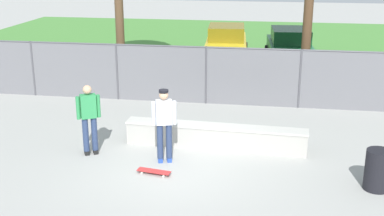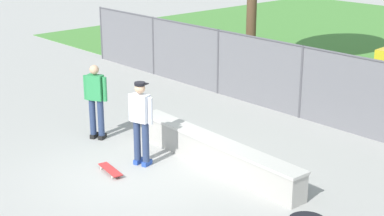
{
  "view_description": "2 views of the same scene",
  "coord_description": "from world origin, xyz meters",
  "px_view_note": "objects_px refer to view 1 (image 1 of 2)",
  "views": [
    {
      "loc": [
        2.13,
        -10.79,
        5.03
      ],
      "look_at": [
        0.18,
        1.29,
        1.12
      ],
      "focal_mm": 46.93,
      "sensor_mm": 36.0,
      "label": 1
    },
    {
      "loc": [
        8.97,
        -6.68,
        5.07
      ],
      "look_at": [
        0.26,
        1.26,
        1.23
      ],
      "focal_mm": 54.8,
      "sensor_mm": 36.0,
      "label": 2
    }
  ],
  "objects_px": {
    "skateboard": "(154,171)",
    "car_yellow": "(226,43)",
    "concrete_ledge": "(215,136)",
    "bystander": "(89,117)",
    "skateboarder": "(164,122)",
    "car_green": "(290,47)",
    "trash_bin": "(378,170)"
  },
  "relations": [
    {
      "from": "car_yellow",
      "to": "skateboarder",
      "type": "bearing_deg",
      "value": -91.82
    },
    {
      "from": "concrete_ledge",
      "to": "bystander",
      "type": "xyz_separation_m",
      "value": [
        -3.09,
        -0.91,
        0.69
      ]
    },
    {
      "from": "concrete_ledge",
      "to": "bystander",
      "type": "distance_m",
      "value": 3.29
    },
    {
      "from": "car_green",
      "to": "trash_bin",
      "type": "xyz_separation_m",
      "value": [
        1.61,
        -12.12,
        -0.39
      ]
    },
    {
      "from": "car_yellow",
      "to": "bystander",
      "type": "bearing_deg",
      "value": -101.3
    },
    {
      "from": "skateboarder",
      "to": "bystander",
      "type": "distance_m",
      "value": 1.97
    },
    {
      "from": "skateboard",
      "to": "car_green",
      "type": "bearing_deg",
      "value": 74.57
    },
    {
      "from": "skateboarder",
      "to": "car_green",
      "type": "height_order",
      "value": "skateboarder"
    },
    {
      "from": "skateboarder",
      "to": "car_yellow",
      "type": "distance_m",
      "value": 11.9
    },
    {
      "from": "car_green",
      "to": "skateboarder",
      "type": "bearing_deg",
      "value": -105.96
    },
    {
      "from": "bystander",
      "to": "skateboarder",
      "type": "bearing_deg",
      "value": -5.08
    },
    {
      "from": "concrete_ledge",
      "to": "car_yellow",
      "type": "height_order",
      "value": "car_yellow"
    },
    {
      "from": "skateboard",
      "to": "car_green",
      "type": "distance_m",
      "value": 12.64
    },
    {
      "from": "car_green",
      "to": "concrete_ledge",
      "type": "bearing_deg",
      "value": -101.7
    },
    {
      "from": "bystander",
      "to": "trash_bin",
      "type": "height_order",
      "value": "bystander"
    },
    {
      "from": "skateboarder",
      "to": "car_green",
      "type": "relative_size",
      "value": 0.43
    },
    {
      "from": "skateboarder",
      "to": "skateboard",
      "type": "relative_size",
      "value": 2.24
    },
    {
      "from": "bystander",
      "to": "car_yellow",
      "type": "bearing_deg",
      "value": 78.7
    },
    {
      "from": "car_yellow",
      "to": "trash_bin",
      "type": "height_order",
      "value": "car_yellow"
    },
    {
      "from": "concrete_ledge",
      "to": "skateboard",
      "type": "height_order",
      "value": "concrete_ledge"
    },
    {
      "from": "skateboarder",
      "to": "car_green",
      "type": "bearing_deg",
      "value": 74.04
    },
    {
      "from": "bystander",
      "to": "trash_bin",
      "type": "relative_size",
      "value": 2.01
    },
    {
      "from": "car_green",
      "to": "trash_bin",
      "type": "distance_m",
      "value": 12.23
    },
    {
      "from": "skateboard",
      "to": "bystander",
      "type": "bearing_deg",
      "value": 153.47
    },
    {
      "from": "skateboard",
      "to": "car_yellow",
      "type": "bearing_deg",
      "value": 87.85
    },
    {
      "from": "bystander",
      "to": "trash_bin",
      "type": "xyz_separation_m",
      "value": [
        6.84,
        -0.89,
        -0.56
      ]
    },
    {
      "from": "trash_bin",
      "to": "car_yellow",
      "type": "bearing_deg",
      "value": 109.62
    },
    {
      "from": "car_green",
      "to": "trash_bin",
      "type": "bearing_deg",
      "value": -82.43
    },
    {
      "from": "concrete_ledge",
      "to": "trash_bin",
      "type": "relative_size",
      "value": 5.28
    },
    {
      "from": "concrete_ledge",
      "to": "car_green",
      "type": "xyz_separation_m",
      "value": [
        2.14,
        10.32,
        0.52
      ]
    },
    {
      "from": "trash_bin",
      "to": "car_green",
      "type": "bearing_deg",
      "value": 97.57
    },
    {
      "from": "car_yellow",
      "to": "car_green",
      "type": "bearing_deg",
      "value": -9.6
    }
  ]
}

